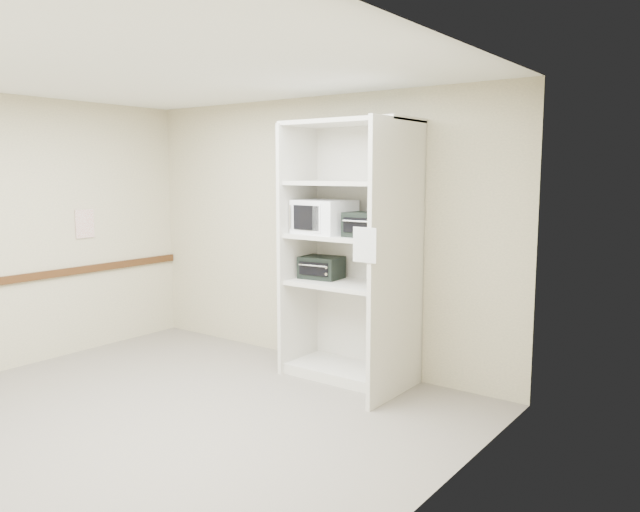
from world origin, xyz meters
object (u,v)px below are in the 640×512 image
Objects in this scene: shelving_unit at (354,261)px; toaster_oven_lower at (322,267)px; toaster_oven_upper at (368,225)px; microwave at (324,217)px.

shelving_unit is 6.26× the size of toaster_oven_lower.
microwave is at bearing 176.94° from toaster_oven_upper.
toaster_oven_lower is at bearing 146.43° from microwave.
toaster_oven_upper reaches higher than toaster_oven_lower.
microwave is 1.38× the size of toaster_oven_lower.
shelving_unit is 0.52m from microwave.
shelving_unit is 6.28× the size of toaster_oven_upper.
microwave is at bearing -46.32° from toaster_oven_lower.
toaster_oven_lower is at bearing 170.47° from toaster_oven_upper.
microwave reaches higher than toaster_oven_upper.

